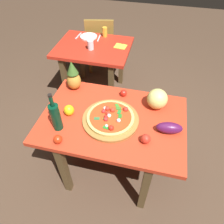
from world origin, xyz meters
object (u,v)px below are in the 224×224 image
at_px(melon, 157,99).
at_px(knife_utensil, 99,38).
at_px(drinking_glass_juice, 105,32).
at_px(bell_pepper, 69,110).
at_px(background_table, 94,55).
at_px(tomato_near_board, 58,139).
at_px(pizza_board, 111,120).
at_px(dining_chair, 100,42).
at_px(pineapple_left, 73,77).
at_px(tomato_beside_pepper, 146,139).
at_px(display_table, 113,126).
at_px(tomato_at_corner, 124,93).
at_px(eggplant, 169,128).
at_px(napkin_folded, 121,46).
at_px(wine_bottle, 56,116).
at_px(pizza, 111,117).
at_px(drinking_glass_water, 90,45).
at_px(fork_utensil, 78,36).
at_px(dinner_plate, 89,37).

xyz_separation_m(melon, knife_utensil, (-0.83, 1.10, -0.08)).
bearing_deg(drinking_glass_juice, bell_pepper, -86.92).
height_order(background_table, tomato_near_board, tomato_near_board).
height_order(pizza_board, bell_pepper, bell_pepper).
bearing_deg(tomato_near_board, dining_chair, 97.39).
distance_m(dining_chair, bell_pepper, 1.77).
relative_size(pineapple_left, tomato_beside_pepper, 3.93).
bearing_deg(knife_utensil, tomato_near_board, -88.89).
xyz_separation_m(display_table, tomato_at_corner, (0.03, 0.30, 0.13)).
height_order(eggplant, knife_utensil, eggplant).
bearing_deg(napkin_folded, wine_bottle, -98.51).
bearing_deg(pizza, tomato_near_board, -137.20).
height_order(tomato_at_corner, drinking_glass_water, drinking_glass_water).
bearing_deg(drinking_glass_juice, melon, -56.74).
relative_size(melon, knife_utensil, 0.97).
distance_m(display_table, bell_pepper, 0.39).
height_order(drinking_glass_water, fork_utensil, drinking_glass_water).
xyz_separation_m(dining_chair, tomato_at_corner, (0.63, -1.40, 0.28)).
xyz_separation_m(pizza_board, dinner_plate, (-0.63, 1.35, -0.00)).
xyz_separation_m(melon, drinking_glass_water, (-0.85, 0.81, -0.03)).
xyz_separation_m(display_table, drinking_glass_water, (-0.52, 1.03, 0.15)).
xyz_separation_m(pizza_board, tomato_near_board, (-0.32, -0.30, 0.02)).
height_order(background_table, tomato_at_corner, tomato_at_corner).
height_order(pizza, dinner_plate, pizza).
bearing_deg(napkin_folded, dining_chair, 128.66).
height_order(wine_bottle, tomato_beside_pepper, wine_bottle).
relative_size(pizza_board, napkin_folded, 3.26).
xyz_separation_m(tomato_near_board, drinking_glass_juice, (-0.11, 1.73, 0.03)).
distance_m(pineapple_left, tomato_beside_pepper, 0.87).
relative_size(pineapple_left, napkin_folded, 2.07).
bearing_deg(wine_bottle, dinner_plate, 99.27).
bearing_deg(background_table, pizza, -66.25).
relative_size(display_table, napkin_folded, 8.44).
bearing_deg(bell_pepper, pineapple_left, 103.03).
bearing_deg(pineapple_left, melon, -5.39).
bearing_deg(tomato_beside_pepper, knife_utensil, 117.72).
height_order(display_table, background_table, same).
xyz_separation_m(pineapple_left, napkin_folded, (0.25, 0.88, -0.13)).
xyz_separation_m(display_table, napkin_folded, (-0.19, 1.18, 0.10)).
height_order(pizza, wine_bottle, wine_bottle).
relative_size(dining_chair, tomato_near_board, 12.68).
distance_m(tomato_at_corner, napkin_folded, 0.91).
distance_m(melon, napkin_folded, 1.09).
bearing_deg(bell_pepper, pizza, 1.27).
relative_size(pizza_board, bell_pepper, 4.87).
distance_m(bell_pepper, drinking_glass_juice, 1.44).
xyz_separation_m(wine_bottle, bell_pepper, (0.03, 0.16, -0.09)).
distance_m(pizza, tomato_near_board, 0.44).
height_order(tomato_near_board, drinking_glass_water, drinking_glass_water).
distance_m(dining_chair, dinner_plate, 0.45).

